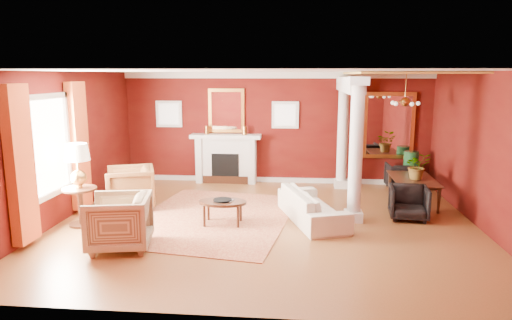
# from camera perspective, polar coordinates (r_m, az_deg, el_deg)

# --- Properties ---
(ground) EXTENTS (8.00, 8.00, 0.00)m
(ground) POSITION_cam_1_polar(r_m,az_deg,el_deg) (8.93, 1.27, -7.89)
(ground) COLOR brown
(ground) RESTS_ON ground
(room_shell) EXTENTS (8.04, 7.04, 2.92)m
(room_shell) POSITION_cam_1_polar(r_m,az_deg,el_deg) (8.51, 1.32, 5.11)
(room_shell) COLOR #52130B
(room_shell) RESTS_ON ground
(fireplace) EXTENTS (1.85, 0.42, 1.29)m
(fireplace) POSITION_cam_1_polar(r_m,az_deg,el_deg) (12.11, -3.76, 0.20)
(fireplace) COLOR silver
(fireplace) RESTS_ON ground
(overmantel_mirror) EXTENTS (0.95, 0.07, 1.15)m
(overmantel_mirror) POSITION_cam_1_polar(r_m,az_deg,el_deg) (12.08, -3.73, 6.17)
(overmantel_mirror) COLOR gold
(overmantel_mirror) RESTS_ON fireplace
(flank_window_left) EXTENTS (0.70, 0.07, 0.70)m
(flank_window_left) POSITION_cam_1_polar(r_m,az_deg,el_deg) (12.44, -10.82, 5.67)
(flank_window_left) COLOR silver
(flank_window_left) RESTS_ON room_shell
(flank_window_right) EXTENTS (0.70, 0.07, 0.70)m
(flank_window_right) POSITION_cam_1_polar(r_m,az_deg,el_deg) (11.96, 3.68, 5.65)
(flank_window_right) COLOR silver
(flank_window_right) RESTS_ON room_shell
(left_window) EXTENTS (0.21, 2.55, 2.60)m
(left_window) POSITION_cam_1_polar(r_m,az_deg,el_deg) (9.14, -24.13, 0.81)
(left_window) COLOR white
(left_window) RESTS_ON room_shell
(column_front) EXTENTS (0.36, 0.36, 2.80)m
(column_front) POSITION_cam_1_polar(r_m,az_deg,el_deg) (8.93, 12.39, 1.30)
(column_front) COLOR silver
(column_front) RESTS_ON ground
(column_back) EXTENTS (0.36, 0.36, 2.80)m
(column_back) POSITION_cam_1_polar(r_m,az_deg,el_deg) (11.59, 10.79, 3.46)
(column_back) COLOR silver
(column_back) RESTS_ON ground
(header_beam) EXTENTS (0.30, 3.20, 0.32)m
(header_beam) POSITION_cam_1_polar(r_m,az_deg,el_deg) (10.41, 11.59, 9.23)
(header_beam) COLOR silver
(header_beam) RESTS_ON column_front
(amber_ceiling) EXTENTS (2.30, 3.40, 0.04)m
(amber_ceiling) POSITION_cam_1_polar(r_m,az_deg,el_deg) (10.44, 18.11, 10.30)
(amber_ceiling) COLOR gold
(amber_ceiling) RESTS_ON room_shell
(dining_mirror) EXTENTS (1.30, 0.07, 1.70)m
(dining_mirror) POSITION_cam_1_polar(r_m,az_deg,el_deg) (12.19, 16.24, 4.16)
(dining_mirror) COLOR gold
(dining_mirror) RESTS_ON room_shell
(chandelier) EXTENTS (0.60, 0.62, 0.75)m
(chandelier) POSITION_cam_1_polar(r_m,az_deg,el_deg) (10.52, 18.12, 6.91)
(chandelier) COLOR #AC7736
(chandelier) RESTS_ON room_shell
(crown_trim) EXTENTS (8.00, 0.08, 0.16)m
(crown_trim) POSITION_cam_1_polar(r_m,az_deg,el_deg) (11.92, 2.51, 10.55)
(crown_trim) COLOR silver
(crown_trim) RESTS_ON room_shell
(base_trim) EXTENTS (8.00, 0.08, 0.12)m
(base_trim) POSITION_cam_1_polar(r_m,az_deg,el_deg) (12.24, 2.41, -2.48)
(base_trim) COLOR silver
(base_trim) RESTS_ON ground
(rug) EXTENTS (3.51, 4.33, 0.02)m
(rug) POSITION_cam_1_polar(r_m,az_deg,el_deg) (9.26, -5.33, -7.19)
(rug) COLOR maroon
(rug) RESTS_ON ground
(sofa) EXTENTS (1.24, 2.18, 0.82)m
(sofa) POSITION_cam_1_polar(r_m,az_deg,el_deg) (9.02, 7.07, -5.07)
(sofa) COLOR beige
(sofa) RESTS_ON ground
(armchair_leopard) EXTENTS (1.18, 1.22, 0.99)m
(armchair_leopard) POSITION_cam_1_polar(r_m,az_deg,el_deg) (10.15, -15.44, -3.08)
(armchair_leopard) COLOR black
(armchair_leopard) RESTS_ON ground
(armchair_stripe) EXTENTS (1.07, 1.12, 1.00)m
(armchair_stripe) POSITION_cam_1_polar(r_m,az_deg,el_deg) (7.87, -16.76, -7.12)
(armchair_stripe) COLOR tan
(armchair_stripe) RESTS_ON ground
(coffee_table) EXTENTS (0.91, 0.91, 0.46)m
(coffee_table) POSITION_cam_1_polar(r_m,az_deg,el_deg) (8.76, -4.19, -5.42)
(coffee_table) COLOR black
(coffee_table) RESTS_ON ground
(coffee_book) EXTENTS (0.15, 0.05, 0.21)m
(coffee_book) POSITION_cam_1_polar(r_m,az_deg,el_deg) (8.74, -3.90, -4.43)
(coffee_book) COLOR black
(coffee_book) RESTS_ON coffee_table
(side_table) EXTENTS (0.63, 0.63, 1.58)m
(side_table) POSITION_cam_1_polar(r_m,az_deg,el_deg) (9.15, -21.34, -1.21)
(side_table) COLOR black
(side_table) RESTS_ON ground
(dining_table) EXTENTS (0.62, 1.64, 0.91)m
(dining_table) POSITION_cam_1_polar(r_m,az_deg,el_deg) (10.73, 19.19, -2.80)
(dining_table) COLOR black
(dining_table) RESTS_ON ground
(dining_chair_near) EXTENTS (0.78, 0.74, 0.74)m
(dining_chair_near) POSITION_cam_1_polar(r_m,az_deg,el_deg) (9.56, 18.56, -4.88)
(dining_chair_near) COLOR black
(dining_chair_near) RESTS_ON ground
(dining_chair_far) EXTENTS (0.73, 0.68, 0.72)m
(dining_chair_far) POSITION_cam_1_polar(r_m,az_deg,el_deg) (11.99, 17.69, -1.79)
(dining_chair_far) COLOR black
(dining_chair_far) RESTS_ON ground
(green_urn) EXTENTS (0.41, 0.41, 0.97)m
(green_urn) POSITION_cam_1_polar(r_m,az_deg,el_deg) (12.04, 18.70, -1.70)
(green_urn) COLOR #133C1C
(green_urn) RESTS_ON ground
(potted_plant) EXTENTS (0.58, 0.63, 0.46)m
(potted_plant) POSITION_cam_1_polar(r_m,az_deg,el_deg) (10.53, 19.62, 0.74)
(potted_plant) COLOR #26591E
(potted_plant) RESTS_ON dining_table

